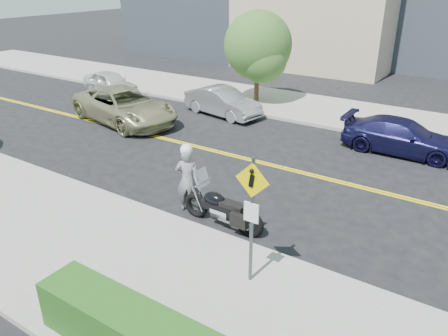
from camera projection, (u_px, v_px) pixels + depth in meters
ground_plane at (238, 157)px, 16.87m from camera, size 120.00×120.00×0.00m
sidewalk_near at (84, 249)px, 11.11m from camera, size 60.00×5.00×0.15m
sidewalk_far at (313, 109)px, 22.56m from camera, size 60.00×5.00×0.15m
pedestrian_sign at (252, 210)px, 9.15m from camera, size 0.78×0.08×3.00m
motorcyclist at (188, 178)px, 12.65m from camera, size 0.86×0.72×2.12m
motorcycle at (223, 201)px, 11.98m from camera, size 2.52×0.81×1.53m
suv at (124, 106)px, 20.46m from camera, size 6.20×3.75×1.61m
parked_car_white at (110, 83)px, 25.40m from camera, size 3.99×2.04×1.30m
parked_car_silver at (223, 102)px, 21.52m from camera, size 4.34×2.17×1.37m
parked_car_blue at (402, 137)px, 17.01m from camera, size 4.61×1.91×1.33m
tree_far_a at (258, 45)px, 22.62m from camera, size 3.54×3.54×4.83m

